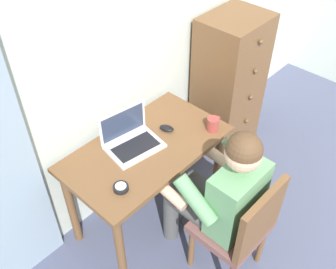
{
  "coord_description": "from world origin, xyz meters",
  "views": [
    {
      "loc": [
        -1.76,
        0.5,
        2.46
      ],
      "look_at": [
        -0.43,
        1.73,
        0.84
      ],
      "focal_mm": 41.35,
      "sensor_mm": 36.0,
      "label": 1
    }
  ],
  "objects_px": {
    "dresser": "(228,87)",
    "laptop": "(131,139)",
    "desk": "(147,160)",
    "coffee_mug": "(213,124)",
    "chair": "(241,227)",
    "computer_mouse": "(167,128)",
    "desk_clock": "(121,188)",
    "person_seated": "(219,191)"
  },
  "relations": [
    {
      "from": "dresser",
      "to": "person_seated",
      "type": "xyz_separation_m",
      "value": [
        -0.98,
        -0.64,
        0.05
      ]
    },
    {
      "from": "person_seated",
      "to": "laptop",
      "type": "bearing_deg",
      "value": 101.96
    },
    {
      "from": "desk",
      "to": "dresser",
      "type": "relative_size",
      "value": 0.88
    },
    {
      "from": "chair",
      "to": "desk",
      "type": "bearing_deg",
      "value": 96.36
    },
    {
      "from": "person_seated",
      "to": "computer_mouse",
      "type": "distance_m",
      "value": 0.57
    },
    {
      "from": "chair",
      "to": "laptop",
      "type": "relative_size",
      "value": 2.3
    },
    {
      "from": "computer_mouse",
      "to": "coffee_mug",
      "type": "distance_m",
      "value": 0.31
    },
    {
      "from": "dresser",
      "to": "person_seated",
      "type": "relative_size",
      "value": 1.04
    },
    {
      "from": "dresser",
      "to": "desk_clock",
      "type": "relative_size",
      "value": 13.66
    },
    {
      "from": "dresser",
      "to": "person_seated",
      "type": "bearing_deg",
      "value": -146.75
    },
    {
      "from": "chair",
      "to": "computer_mouse",
      "type": "height_order",
      "value": "chair"
    },
    {
      "from": "computer_mouse",
      "to": "coffee_mug",
      "type": "bearing_deg",
      "value": -64.2
    },
    {
      "from": "chair",
      "to": "desk_clock",
      "type": "xyz_separation_m",
      "value": [
        -0.43,
        0.57,
        0.28
      ]
    },
    {
      "from": "laptop",
      "to": "desk",
      "type": "bearing_deg",
      "value": -59.78
    },
    {
      "from": "chair",
      "to": "computer_mouse",
      "type": "distance_m",
      "value": 0.79
    },
    {
      "from": "coffee_mug",
      "to": "desk_clock",
      "type": "bearing_deg",
      "value": 175.34
    },
    {
      "from": "chair",
      "to": "computer_mouse",
      "type": "bearing_deg",
      "value": 80.01
    },
    {
      "from": "laptop",
      "to": "desk_clock",
      "type": "height_order",
      "value": "laptop"
    },
    {
      "from": "laptop",
      "to": "chair",
      "type": "bearing_deg",
      "value": -80.8
    },
    {
      "from": "coffee_mug",
      "to": "person_seated",
      "type": "bearing_deg",
      "value": -136.46
    },
    {
      "from": "desk_clock",
      "to": "laptop",
      "type": "bearing_deg",
      "value": 38.06
    },
    {
      "from": "person_seated",
      "to": "desk_clock",
      "type": "xyz_separation_m",
      "value": [
        -0.43,
        0.39,
        0.09
      ]
    },
    {
      "from": "person_seated",
      "to": "coffee_mug",
      "type": "distance_m",
      "value": 0.49
    },
    {
      "from": "desk_clock",
      "to": "coffee_mug",
      "type": "height_order",
      "value": "coffee_mug"
    },
    {
      "from": "laptop",
      "to": "desk_clock",
      "type": "distance_m",
      "value": 0.38
    },
    {
      "from": "person_seated",
      "to": "computer_mouse",
      "type": "height_order",
      "value": "person_seated"
    },
    {
      "from": "dresser",
      "to": "coffee_mug",
      "type": "distance_m",
      "value": 0.73
    },
    {
      "from": "computer_mouse",
      "to": "desk_clock",
      "type": "height_order",
      "value": "computer_mouse"
    },
    {
      "from": "desk_clock",
      "to": "computer_mouse",
      "type": "bearing_deg",
      "value": 15.96
    },
    {
      "from": "chair",
      "to": "computer_mouse",
      "type": "xyz_separation_m",
      "value": [
        0.13,
        0.73,
        0.28
      ]
    },
    {
      "from": "dresser",
      "to": "laptop",
      "type": "height_order",
      "value": "dresser"
    },
    {
      "from": "dresser",
      "to": "coffee_mug",
      "type": "relative_size",
      "value": 10.25
    },
    {
      "from": "dresser",
      "to": "chair",
      "type": "bearing_deg",
      "value": -139.98
    },
    {
      "from": "chair",
      "to": "coffee_mug",
      "type": "distance_m",
      "value": 0.69
    },
    {
      "from": "person_seated",
      "to": "desk_clock",
      "type": "distance_m",
      "value": 0.59
    },
    {
      "from": "dresser",
      "to": "coffee_mug",
      "type": "height_order",
      "value": "dresser"
    },
    {
      "from": "desk",
      "to": "dresser",
      "type": "distance_m",
      "value": 1.07
    },
    {
      "from": "laptop",
      "to": "coffee_mug",
      "type": "height_order",
      "value": "laptop"
    },
    {
      "from": "dresser",
      "to": "computer_mouse",
      "type": "xyz_separation_m",
      "value": [
        -0.85,
        -0.1,
        0.14
      ]
    },
    {
      "from": "person_seated",
      "to": "coffee_mug",
      "type": "relative_size",
      "value": 9.85
    },
    {
      "from": "laptop",
      "to": "desk_clock",
      "type": "xyz_separation_m",
      "value": [
        -0.3,
        -0.23,
        -0.04
      ]
    },
    {
      "from": "person_seated",
      "to": "desk_clock",
      "type": "bearing_deg",
      "value": 137.77
    }
  ]
}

